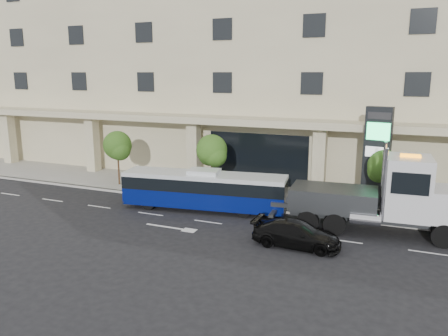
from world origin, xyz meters
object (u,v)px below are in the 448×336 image
(black_sedan, at_px, (296,234))
(city_bus, at_px, (204,189))
(tow_truck, at_px, (387,198))
(signage_pylon, at_px, (376,157))

(black_sedan, bearing_deg, city_bus, 62.89)
(tow_truck, xyz_separation_m, black_sedan, (-4.14, -3.69, -1.38))
(black_sedan, distance_m, signage_pylon, 9.14)
(signage_pylon, bearing_deg, black_sedan, -100.70)
(tow_truck, xyz_separation_m, signage_pylon, (-0.94, 4.40, 1.42))
(city_bus, bearing_deg, signage_pylon, 15.31)
(tow_truck, distance_m, black_sedan, 5.72)
(black_sedan, bearing_deg, signage_pylon, -20.31)
(tow_truck, bearing_deg, black_sedan, -141.65)
(tow_truck, height_order, signage_pylon, signage_pylon)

